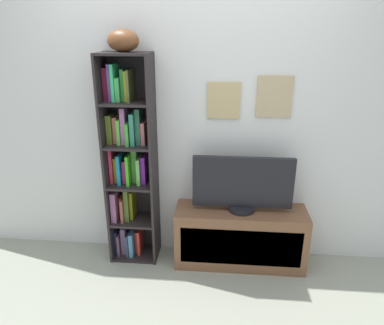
{
  "coord_description": "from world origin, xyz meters",
  "views": [
    {
      "loc": [
        0.28,
        -1.72,
        1.91
      ],
      "look_at": [
        0.05,
        0.85,
        0.95
      ],
      "focal_mm": 33.15,
      "sensor_mm": 36.0,
      "label": 1
    }
  ],
  "objects": [
    {
      "name": "back_wall",
      "position": [
        0.0,
        1.13,
        1.23
      ],
      "size": [
        4.8,
        0.08,
        2.46
      ],
      "color": "silver",
      "rests_on": "ground"
    },
    {
      "name": "television",
      "position": [
        0.46,
        0.93,
        0.74
      ],
      "size": [
        0.81,
        0.22,
        0.47
      ],
      "color": "black",
      "rests_on": "tv_stand"
    },
    {
      "name": "bookshelf",
      "position": [
        -0.49,
        0.99,
        0.87
      ],
      "size": [
        0.4,
        0.29,
        1.76
      ],
      "color": "black",
      "rests_on": "ground"
    },
    {
      "name": "tv_stand",
      "position": [
        0.46,
        0.93,
        0.25
      ],
      "size": [
        1.09,
        0.34,
        0.51
      ],
      "color": "brown",
      "rests_on": "ground"
    },
    {
      "name": "football",
      "position": [
        -0.47,
        0.96,
        1.84
      ],
      "size": [
        0.33,
        0.28,
        0.16
      ],
      "primitive_type": "ellipsoid",
      "rotation": [
        0.0,
        0.0,
        -0.49
      ],
      "color": "brown",
      "rests_on": "bookshelf"
    }
  ]
}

